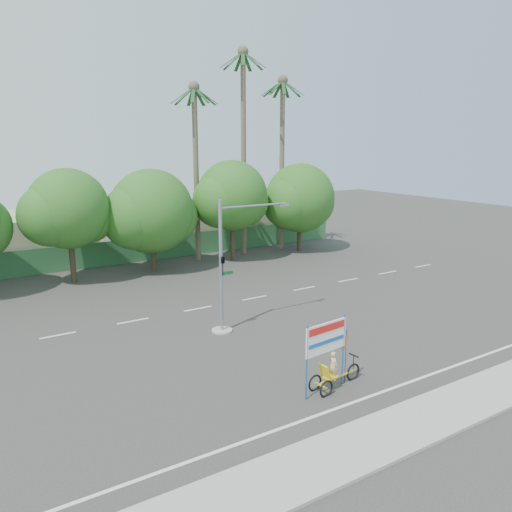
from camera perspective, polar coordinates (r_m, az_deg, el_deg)
ground at (r=24.89m, az=5.70°, el=-10.32°), size 120.00×120.00×0.00m
sidewalk_near at (r=20.10m, az=19.40°, el=-16.87°), size 50.00×2.40×0.12m
fence at (r=42.88m, az=-12.00°, el=0.82°), size 38.00×0.08×2.00m
building_left at (r=44.91m, az=-26.15°, el=1.61°), size 12.00×8.00×4.00m
building_right at (r=49.90m, az=-5.18°, el=3.68°), size 14.00×8.00×3.60m
tree_left at (r=37.02m, az=-20.72°, el=4.75°), size 6.66×5.60×8.07m
tree_center at (r=38.68m, az=-11.92°, el=4.75°), size 7.62×6.40×7.85m
tree_right at (r=41.48m, az=-2.80°, el=6.62°), size 6.90×5.80×8.36m
tree_far_right at (r=45.33m, az=5.00°, el=6.38°), size 7.38×6.20×7.94m
palm_tall at (r=43.54m, az=-1.45°, el=13.82°), size 3.73×3.79×17.45m
palm_mid at (r=45.70m, az=2.99°, el=12.44°), size 3.73×3.79×15.45m
palm_short at (r=41.45m, az=-6.91°, el=11.56°), size 3.73×3.79×14.45m
traffic_signal at (r=25.95m, az=-3.40°, el=-2.47°), size 4.72×1.10×7.00m
trike_billboard at (r=20.60m, az=8.52°, el=-11.76°), size 3.14×0.85×3.09m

